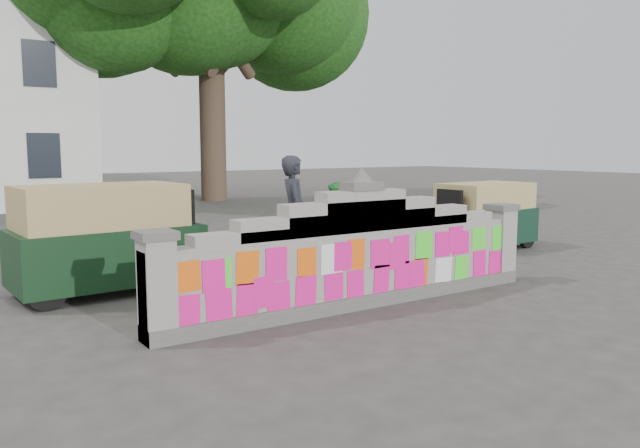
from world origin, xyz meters
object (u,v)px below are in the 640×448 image
object	(u,v)px
cyclist_rider	(294,227)
pedestrian	(338,226)
cyclist_bike	(294,250)
rickshaw_left	(107,237)
rickshaw_right	(483,215)

from	to	relation	value
cyclist_rider	pedestrian	bearing A→B (deg)	-44.49
cyclist_bike	cyclist_rider	bearing A→B (deg)	-68.54
cyclist_bike	rickshaw_left	distance (m)	3.02
pedestrian	rickshaw_right	size ratio (longest dim) A/B	0.60
pedestrian	rickshaw_right	bearing A→B (deg)	85.86
cyclist_bike	rickshaw_left	bearing A→B (deg)	89.85
cyclist_rider	pedestrian	size ratio (longest dim) A/B	1.16
cyclist_rider	pedestrian	xyz separation A→B (m)	(1.35, 0.60, -0.13)
cyclist_rider	rickshaw_right	bearing A→B (deg)	-61.75
cyclist_bike	cyclist_rider	world-z (taller)	cyclist_rider
cyclist_bike	pedestrian	xyz separation A→B (m)	(1.35, 0.60, 0.26)
rickshaw_left	rickshaw_right	size ratio (longest dim) A/B	1.15
rickshaw_right	cyclist_rider	bearing A→B (deg)	3.95
pedestrian	cyclist_rider	bearing A→B (deg)	-70.69
rickshaw_left	pedestrian	bearing A→B (deg)	-10.06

